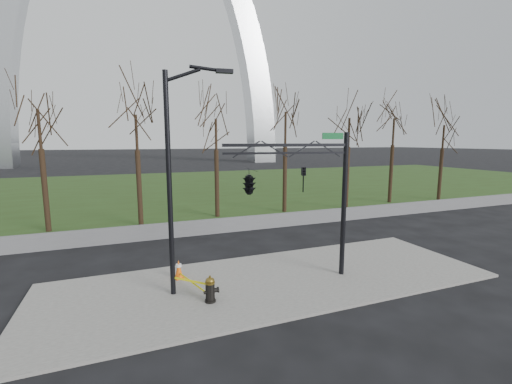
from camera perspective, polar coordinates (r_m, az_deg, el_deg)
name	(u,v)px	position (r m, az deg, el deg)	size (l,w,h in m)	color
ground	(274,282)	(14.24, 2.98, -14.82)	(500.00, 500.00, 0.00)	black
sidewalk	(274,280)	(14.22, 2.98, -14.64)	(18.00, 6.00, 0.10)	slate
grass_strip	(173,188)	(42.62, -13.81, 0.72)	(120.00, 40.00, 0.06)	#263A15
guardrail	(221,226)	(21.27, -5.93, -5.64)	(60.00, 0.30, 0.90)	#59595B
gateway_arch	(141,24)	(91.12, -18.76, 25.25)	(66.00, 6.00, 65.00)	#B9BCC0
tree_row	(218,158)	(24.76, -6.49, 5.65)	(47.84, 4.00, 8.84)	black
fire_hydrant	(211,290)	(12.34, -7.66, -16.00)	(0.58, 0.38, 0.95)	black
traffic_cone	(179,269)	(14.51, -12.88, -12.53)	(0.50, 0.50, 0.77)	#ED5C0C
street_light	(175,169)	(12.18, -13.41, 3.83)	(2.38, 0.50, 8.21)	black
traffic_signal_mast	(268,181)	(12.95, 2.11, 1.89)	(5.07, 2.53, 6.00)	black
caution_tape	(192,282)	(13.17, -10.65, -14.73)	(1.12, 2.50, 0.48)	#FFF60D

